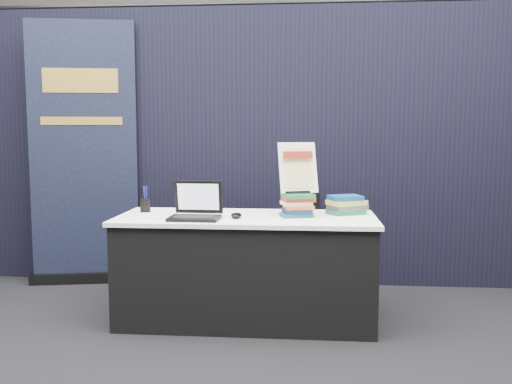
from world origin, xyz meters
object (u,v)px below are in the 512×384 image
Objects in this scene: book_stack_short at (346,205)px; stacking_chair at (298,236)px; info_sign at (298,168)px; display_table at (247,268)px; laptop at (196,210)px; book_stack_tall at (298,205)px; pullup_banner at (84,169)px.

book_stack_short is 0.89m from stacking_chair.
info_sign is (-0.35, -0.12, 0.27)m from book_stack_short.
book_stack_short reaches higher than display_table.
laptop is 1.30m from stacking_chair.
laptop reaches higher than book_stack_tall.
pullup_banner is at bearing 139.86° from laptop.
book_stack_tall reaches higher than book_stack_short.
display_table is 7.95× the size of book_stack_tall.
book_stack_short is (0.70, 0.17, 0.44)m from display_table.
book_stack_tall is at bearing -36.23° from pullup_banner.
pullup_banner is at bearing 149.94° from display_table.
stacking_chair is at bearing -10.77° from pullup_banner.
book_stack_short is at bearing -51.20° from stacking_chair.
laptop reaches higher than stacking_chair.
display_table is 5.32× the size of laptop.
display_table is at bearing 25.55° from laptop.
info_sign reaches higher than book_stack_tall.
book_stack_tall is 0.79× the size of book_stack_short.
laptop is 1.49× the size of book_stack_tall.
book_stack_tall is 0.96m from stacking_chair.
laptop is 0.71m from book_stack_tall.
display_table is at bearing -178.08° from book_stack_tall.
book_stack_short is at bearing 0.76° from info_sign.
laptop is at bearing 177.05° from info_sign.
pullup_banner is (-1.19, 1.03, 0.20)m from laptop.
display_table is at bearing -166.74° from book_stack_short.
laptop reaches higher than book_stack_short.
book_stack_short reaches higher than stacking_chair.
pullup_banner reaches higher than stacking_chair.
info_sign is at bearing -160.45° from book_stack_short.
book_stack_tall is at bearing 14.29° from laptop.
pullup_banner is (-1.87, 0.83, -0.07)m from info_sign.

